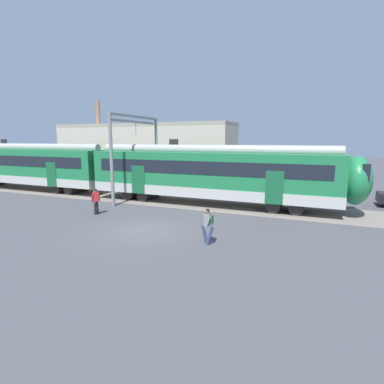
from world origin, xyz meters
TOP-DOWN VIEW (x-y plane):
  - ground_plane at (0.00, 0.00)m, footprint 160.00×160.00m
  - track_bed at (-10.24, 7.47)m, footprint 80.00×4.40m
  - commuter_train at (-7.75, 7.46)m, footprint 38.05×3.07m
  - pedestrian_red at (-4.71, 1.85)m, footprint 0.47×0.67m
  - pedestrian_grey at (3.69, -0.63)m, footprint 0.67×0.54m
  - catenary_gantry at (-5.23, 7.47)m, footprint 0.24×6.64m
  - background_building at (-10.02, 16.28)m, footprint 20.38×5.00m

SIDE VIEW (x-z plane):
  - ground_plane at x=0.00m, z-range 0.00..0.00m
  - track_bed at x=-10.24m, z-range 0.00..0.01m
  - pedestrian_red at x=-4.71m, z-range 0.13..1.80m
  - pedestrian_grey at x=3.69m, z-range 0.16..1.82m
  - commuter_train at x=-7.75m, z-range -0.11..4.62m
  - background_building at x=-10.02m, z-range -1.39..7.81m
  - catenary_gantry at x=-5.23m, z-range 1.05..7.58m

